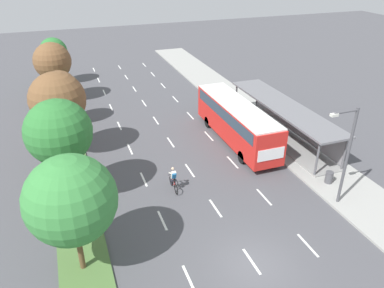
# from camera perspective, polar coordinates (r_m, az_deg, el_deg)

# --- Properties ---
(ground_plane) EXTENTS (140.00, 140.00, 0.00)m
(ground_plane) POSITION_cam_1_polar(r_m,az_deg,el_deg) (20.62, 9.49, -17.80)
(ground_plane) COLOR #4C4C51
(median_strip) EXTENTS (2.60, 52.00, 0.12)m
(median_strip) POSITION_cam_1_polar(r_m,az_deg,el_deg) (35.37, -18.83, 1.89)
(median_strip) COLOR #4C7038
(median_strip) RESTS_ON ground
(sidewalk_right) EXTENTS (4.50, 52.00, 0.15)m
(sidewalk_right) POSITION_cam_1_polar(r_m,az_deg,el_deg) (39.30, 7.47, 5.80)
(sidewalk_right) COLOR #9E9E99
(sidewalk_right) RESTS_ON ground
(lane_divider_left) EXTENTS (0.14, 45.32, 0.01)m
(lane_divider_left) POSITION_cam_1_polar(r_m,az_deg,el_deg) (33.12, -10.31, 1.11)
(lane_divider_left) COLOR white
(lane_divider_left) RESTS_ON ground
(lane_divider_center) EXTENTS (0.14, 45.32, 0.01)m
(lane_divider_center) POSITION_cam_1_polar(r_m,az_deg,el_deg) (33.76, -4.48, 2.03)
(lane_divider_center) COLOR white
(lane_divider_center) RESTS_ON ground
(lane_divider_right) EXTENTS (0.14, 45.32, 0.01)m
(lane_divider_right) POSITION_cam_1_polar(r_m,az_deg,el_deg) (34.75, 1.07, 2.90)
(lane_divider_right) COLOR white
(lane_divider_right) RESTS_ON ground
(bus_shelter) EXTENTS (2.90, 13.78, 2.86)m
(bus_shelter) POSITION_cam_1_polar(r_m,az_deg,el_deg) (32.77, 14.06, 4.00)
(bus_shelter) COLOR gray
(bus_shelter) RESTS_ON sidewalk_right
(bus) EXTENTS (2.54, 11.29, 3.37)m
(bus) POSITION_cam_1_polar(r_m,az_deg,el_deg) (31.18, 6.80, 3.84)
(bus) COLOR red
(bus) RESTS_ON ground
(cyclist) EXTENTS (0.46, 1.82, 1.71)m
(cyclist) POSITION_cam_1_polar(r_m,az_deg,el_deg) (25.22, -2.84, -5.49)
(cyclist) COLOR black
(cyclist) RESTS_ON ground
(median_tree_nearest) EXTENTS (4.33, 4.33, 6.38)m
(median_tree_nearest) POSITION_cam_1_polar(r_m,az_deg,el_deg) (18.20, -18.03, -8.15)
(median_tree_nearest) COLOR brown
(median_tree_nearest) RESTS_ON median_strip
(median_tree_second) EXTENTS (3.99, 3.99, 6.86)m
(median_tree_second) POSITION_cam_1_polar(r_m,az_deg,el_deg) (23.37, -19.74, 1.70)
(median_tree_second) COLOR brown
(median_tree_second) RESTS_ON median_strip
(median_tree_third) EXTENTS (4.14, 4.14, 6.70)m
(median_tree_third) POSITION_cam_1_polar(r_m,az_deg,el_deg) (29.26, -19.89, 6.37)
(median_tree_third) COLOR brown
(median_tree_third) RESTS_ON median_strip
(median_tree_fourth) EXTENTS (3.15, 3.15, 5.02)m
(median_tree_fourth) POSITION_cam_1_polar(r_m,az_deg,el_deg) (35.57, -19.55, 8.03)
(median_tree_fourth) COLOR brown
(median_tree_fourth) RESTS_ON median_strip
(median_tree_fifth) EXTENTS (3.77, 3.77, 6.21)m
(median_tree_fifth) POSITION_cam_1_polar(r_m,az_deg,el_deg) (41.34, -20.58, 11.78)
(median_tree_fifth) COLOR brown
(median_tree_fifth) RESTS_ON median_strip
(median_tree_farthest) EXTENTS (3.15, 3.15, 5.43)m
(median_tree_farthest) POSITION_cam_1_polar(r_m,az_deg,el_deg) (47.53, -20.43, 13.11)
(median_tree_farthest) COLOR brown
(median_tree_farthest) RESTS_ON median_strip
(streetlight) EXTENTS (1.91, 0.24, 6.50)m
(streetlight) POSITION_cam_1_polar(r_m,az_deg,el_deg) (24.05, 22.53, -0.98)
(streetlight) COLOR #4C4C51
(streetlight) RESTS_ON sidewalk_right
(trash_bin) EXTENTS (0.52, 0.52, 0.85)m
(trash_bin) POSITION_cam_1_polar(r_m,az_deg,el_deg) (27.54, 20.23, -4.79)
(trash_bin) COLOR #4C4C51
(trash_bin) RESTS_ON sidewalk_right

